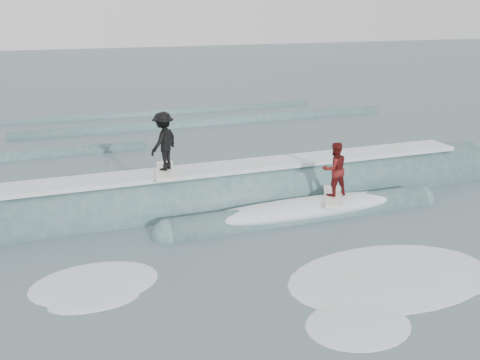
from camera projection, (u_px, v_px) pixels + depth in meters
name	position (u px, v px, depth m)	size (l,w,h in m)	color
ground	(300.00, 271.00, 13.85)	(160.00, 160.00, 0.00)	#3E535B
breaking_wave	(238.00, 202.00, 18.59)	(23.17, 4.03, 2.50)	#3B6264
surfer_black	(164.00, 143.00, 17.30)	(1.38, 2.07, 2.01)	white
surfer_red	(334.00, 172.00, 17.28)	(1.39, 2.03, 1.87)	white
whitewater	(317.00, 286.00, 13.08)	(12.38, 5.70, 0.10)	white
far_swells	(110.00, 134.00, 28.74)	(37.60, 8.65, 0.80)	#3B6264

